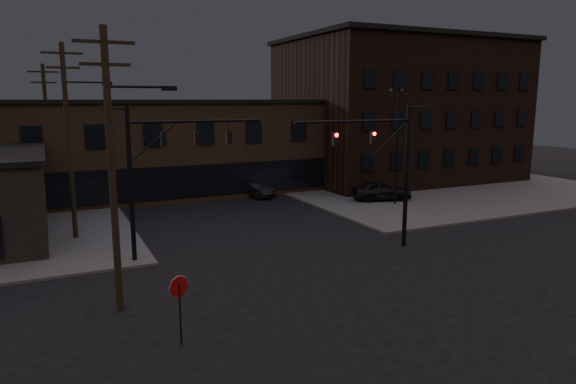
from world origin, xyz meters
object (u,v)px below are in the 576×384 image
at_px(stop_sign, 179,294).
at_px(parked_car_lot_a, 382,190).
at_px(traffic_signal_far, 155,165).
at_px(traffic_signal_near, 390,162).
at_px(car_crossing, 255,189).
at_px(parked_car_lot_b, 416,178).

bearing_deg(stop_sign, parked_car_lot_a, 40.24).
height_order(stop_sign, parked_car_lot_a, stop_sign).
distance_m(traffic_signal_far, stop_sign, 10.55).
relative_size(traffic_signal_near, car_crossing, 1.86).
height_order(parked_car_lot_b, car_crossing, parked_car_lot_b).
bearing_deg(traffic_signal_near, traffic_signal_far, 163.83).
xyz_separation_m(parked_car_lot_a, parked_car_lot_b, (7.13, 4.37, -0.07)).
height_order(traffic_signal_far, car_crossing, traffic_signal_far).
xyz_separation_m(traffic_signal_far, parked_car_lot_b, (26.77, 12.09, -4.11)).
bearing_deg(traffic_signal_far, parked_car_lot_a, 21.46).
height_order(traffic_signal_near, parked_car_lot_b, traffic_signal_near).
xyz_separation_m(traffic_signal_far, stop_sign, (-1.28, -9.99, -3.17)).
xyz_separation_m(traffic_signal_near, stop_sign, (-13.36, -6.49, -3.09)).
xyz_separation_m(stop_sign, car_crossing, (12.35, 24.33, -1.14)).
xyz_separation_m(parked_car_lot_b, car_crossing, (-15.70, 2.26, -0.20)).
bearing_deg(stop_sign, parked_car_lot_b, 38.21).
bearing_deg(car_crossing, parked_car_lot_b, -20.86).
bearing_deg(traffic_signal_far, parked_car_lot_b, 24.31).
distance_m(traffic_signal_near, parked_car_lot_a, 14.10).
relative_size(stop_sign, car_crossing, 0.58).
distance_m(traffic_signal_near, parked_car_lot_b, 21.80).
height_order(traffic_signal_near, stop_sign, traffic_signal_near).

